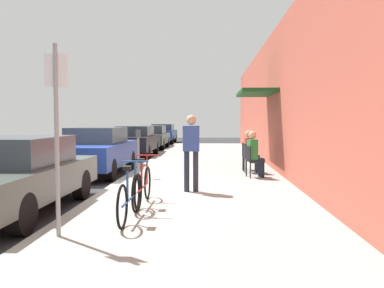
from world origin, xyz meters
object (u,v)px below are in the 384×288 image
(seated_patron_0, at_px, (254,152))
(parking_meter, at_px, (138,149))
(parked_car_0, at_px, (15,174))
(pedestrian_standing, at_px, (191,147))
(parked_car_1, at_px, (97,150))
(cafe_chair_2, at_px, (247,154))
(cafe_chair_0, at_px, (252,159))
(parked_car_4, at_px, (163,133))
(seated_patron_1, at_px, (251,150))
(bicycle_1, at_px, (143,186))
(street_sign, at_px, (57,125))
(bicycle_0, at_px, (130,198))
(parked_car_2, at_px, (135,141))
(parked_car_3, at_px, (152,137))
(cafe_chair_1, at_px, (249,156))

(seated_patron_0, bearing_deg, parking_meter, -179.22)
(parked_car_0, relative_size, pedestrian_standing, 2.59)
(parked_car_1, xyz_separation_m, cafe_chair_2, (4.72, 0.42, -0.14))
(pedestrian_standing, bearing_deg, cafe_chair_0, 55.39)
(seated_patron_0, height_order, cafe_chair_2, seated_patron_0)
(parked_car_4, relative_size, cafe_chair_0, 5.06)
(cafe_chair_0, relative_size, seated_patron_1, 0.67)
(seated_patron_1, bearing_deg, bicycle_1, -117.66)
(parked_car_1, relative_size, cafe_chair_2, 5.06)
(parked_car_0, relative_size, seated_patron_0, 3.41)
(parked_car_0, bearing_deg, parked_car_4, 90.00)
(parked_car_1, relative_size, street_sign, 1.69)
(cafe_chair_0, relative_size, cafe_chair_2, 1.00)
(bicycle_0, xyz_separation_m, seated_patron_0, (2.49, 4.90, 0.34))
(parked_car_2, height_order, seated_patron_1, parked_car_2)
(bicycle_1, bearing_deg, pedestrian_standing, 59.50)
(parked_car_3, bearing_deg, cafe_chair_2, -67.50)
(parking_meter, height_order, bicycle_1, parking_meter)
(parked_car_0, xyz_separation_m, parked_car_3, (0.00, 17.07, -0.00))
(parked_car_0, bearing_deg, parking_meter, 68.61)
(pedestrian_standing, bearing_deg, bicycle_0, -108.13)
(seated_patron_0, bearing_deg, cafe_chair_0, -168.55)
(bicycle_0, distance_m, seated_patron_0, 5.50)
(parked_car_0, relative_size, parked_car_4, 1.00)
(parked_car_2, distance_m, cafe_chair_0, 9.00)
(street_sign, bearing_deg, parked_car_2, 96.36)
(bicycle_1, distance_m, cafe_chair_1, 5.30)
(parked_car_0, distance_m, seated_patron_0, 6.24)
(bicycle_1, xyz_separation_m, seated_patron_0, (2.47, 3.72, 0.34))
(bicycle_1, distance_m, pedestrian_standing, 1.76)
(parked_car_1, bearing_deg, seated_patron_1, -2.97)
(cafe_chair_1, bearing_deg, parked_car_3, 111.36)
(street_sign, distance_m, seated_patron_0, 6.72)
(parked_car_2, height_order, bicycle_0, parked_car_2)
(bicycle_1, xyz_separation_m, pedestrian_standing, (0.83, 1.42, 0.64))
(street_sign, bearing_deg, bicycle_0, 49.14)
(parked_car_2, bearing_deg, parking_meter, -78.60)
(street_sign, xyz_separation_m, bicycle_0, (0.79, 0.92, -1.16))
(parked_car_0, distance_m, cafe_chair_2, 7.38)
(cafe_chair_1, bearing_deg, street_sign, -115.31)
(parked_car_3, distance_m, seated_patron_0, 13.92)
(seated_patron_0, bearing_deg, parked_car_3, 110.09)
(parked_car_2, xyz_separation_m, bicycle_0, (2.29, -12.54, -0.26))
(parked_car_1, relative_size, parked_car_3, 1.00)
(parked_car_0, bearing_deg, parked_car_3, 90.00)
(parked_car_3, bearing_deg, cafe_chair_0, -70.15)
(cafe_chair_2, bearing_deg, street_sign, -113.28)
(parked_car_2, distance_m, street_sign, 13.57)
(bicycle_0, bearing_deg, pedestrian_standing, 71.87)
(parking_meter, distance_m, cafe_chair_0, 3.18)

